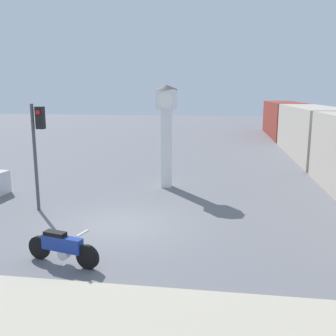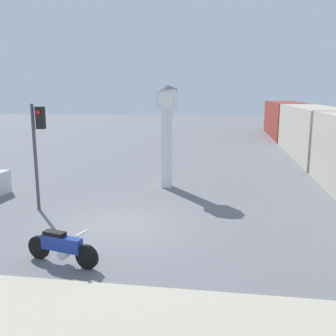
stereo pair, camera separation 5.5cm
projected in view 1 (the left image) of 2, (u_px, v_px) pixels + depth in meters
name	position (u px, v px, depth m)	size (l,w,h in m)	color
ground_plane	(121.00, 225.00, 12.51)	(120.00, 120.00, 0.00)	slate
motorcycle	(62.00, 247.00, 9.62)	(2.11, 0.71, 0.95)	black
clock_tower	(166.00, 121.00, 16.97)	(1.04, 1.04, 4.69)	white
freight_train	(311.00, 131.00, 25.89)	(2.80, 35.97, 3.40)	#ADA393
traffic_light	(38.00, 138.00, 13.57)	(0.50, 0.35, 3.97)	#47474C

